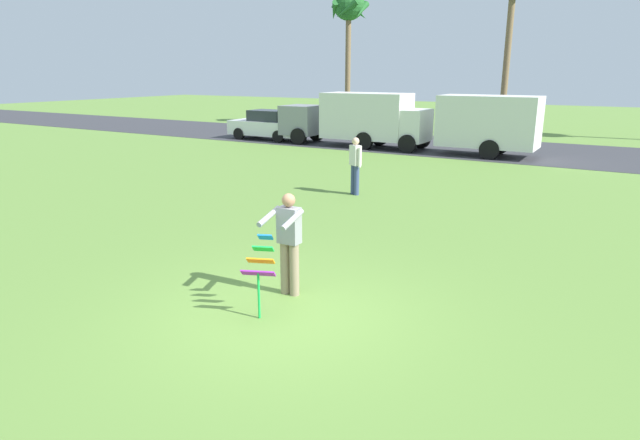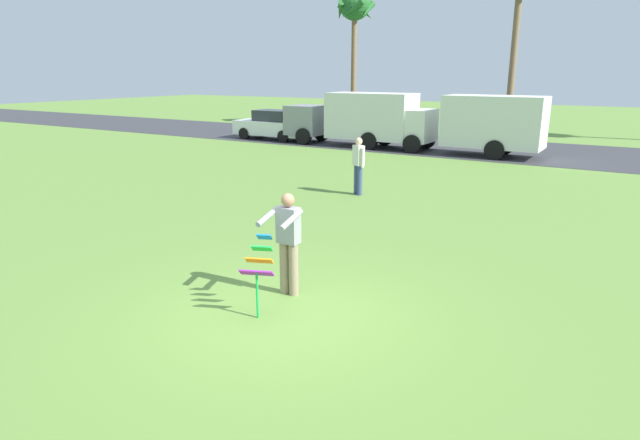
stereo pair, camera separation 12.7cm
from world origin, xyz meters
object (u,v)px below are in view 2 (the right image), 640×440
object	(u,v)px
kite_held	(259,264)
parked_truck_grey_van	(356,118)
person_kite_flyer	(288,240)
palm_tree_left_near	(355,10)
parked_truck_white_box	(475,123)
parked_car_white	(272,125)
person_walker_near	(358,164)

from	to	relation	value
kite_held	parked_truck_grey_van	world-z (taller)	parked_truck_grey_van
person_kite_flyer	palm_tree_left_near	xyz separation A→B (m)	(-12.69, 26.49, 6.56)
parked_truck_white_box	palm_tree_left_near	xyz separation A→B (m)	(-10.96, 9.33, 6.10)
parked_truck_white_box	kite_held	bearing A→B (deg)	-84.37
parked_car_white	palm_tree_left_near	bearing A→B (deg)	89.47
person_kite_flyer	palm_tree_left_near	distance (m)	30.10
parked_car_white	parked_truck_grey_van	world-z (taller)	parked_truck_grey_van
kite_held	person_walker_near	bearing A→B (deg)	107.08
kite_held	parked_truck_grey_van	distance (m)	19.57
parked_truck_grey_van	palm_tree_left_near	world-z (taller)	palm_tree_left_near
person_kite_flyer	parked_car_white	world-z (taller)	person_kite_flyer
person_kite_flyer	parked_truck_white_box	xyz separation A→B (m)	(-1.73, 17.16, 0.46)
person_kite_flyer	palm_tree_left_near	world-z (taller)	palm_tree_left_near
parked_car_white	parked_truck_grey_van	size ratio (longest dim) A/B	0.63
parked_car_white	palm_tree_left_near	world-z (taller)	palm_tree_left_near
parked_truck_white_box	person_walker_near	size ratio (longest dim) A/B	3.88
parked_truck_white_box	parked_truck_grey_van	bearing A→B (deg)	-180.00
parked_car_white	person_kite_flyer	bearing A→B (deg)	-53.35
parked_truck_grey_van	parked_truck_white_box	size ratio (longest dim) A/B	1.00
parked_car_white	person_walker_near	distance (m)	14.23
kite_held	palm_tree_left_near	bearing A→B (deg)	114.98
palm_tree_left_near	person_walker_near	size ratio (longest dim) A/B	5.18
person_kite_flyer	person_walker_near	size ratio (longest dim) A/B	1.00
parked_truck_grey_van	kite_held	bearing A→B (deg)	-66.91
palm_tree_left_near	parked_truck_white_box	bearing A→B (deg)	-40.41
parked_car_white	parked_truck_white_box	distance (m)	11.06
parked_truck_grey_van	person_walker_near	bearing A→B (deg)	-62.27
parked_car_white	palm_tree_left_near	size ratio (longest dim) A/B	0.47
person_walker_near	parked_truck_grey_van	bearing A→B (deg)	117.73
person_walker_near	person_kite_flyer	bearing A→B (deg)	-71.43
kite_held	palm_tree_left_near	distance (m)	30.88
person_kite_flyer	parked_truck_grey_van	world-z (taller)	parked_truck_grey_van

